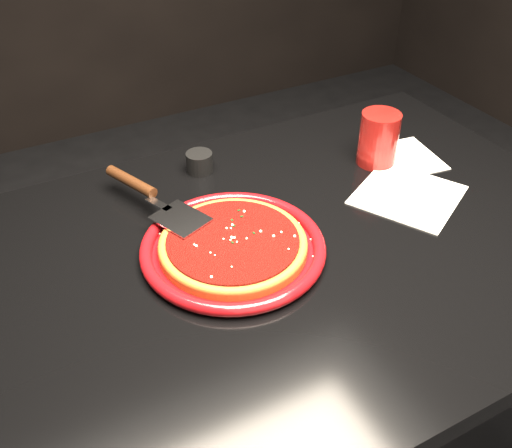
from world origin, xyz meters
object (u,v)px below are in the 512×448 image
Objects in this scene: ramekin at (200,162)px; plate at (233,248)px; cup at (378,139)px; pizza_server at (155,197)px; table at (276,383)px.

plate is at bearing -101.79° from ramekin.
ramekin is (-0.34, 0.14, -0.04)m from cup.
pizza_server reaches higher than ramekin.
table is 10.70× the size of cup.
pizza_server reaches higher than table.
pizza_server is at bearing 114.66° from plate.
pizza_server is at bearing 129.03° from table.
cup is (0.40, 0.12, 0.04)m from plate.
table is 0.48m from pizza_server.
cup reaches higher than plate.
plate is at bearing -86.99° from pizza_server.
plate is 0.18m from pizza_server.
table is 3.93× the size of pizza_server.
table is at bearing -17.89° from plate.
plate is 5.81× the size of ramekin.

